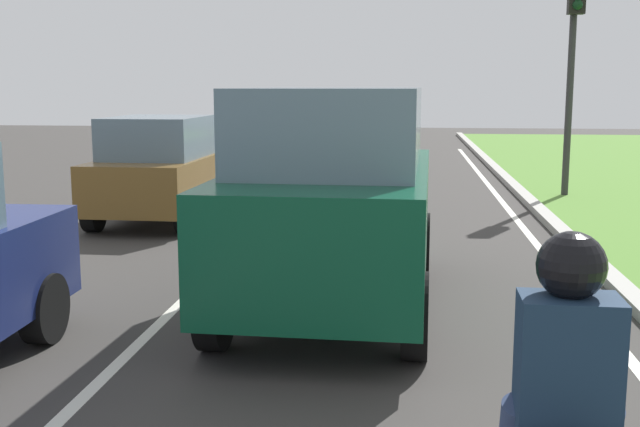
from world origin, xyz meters
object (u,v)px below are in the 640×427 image
object	(u,v)px
car_suv_ahead	(335,197)
traffic_light_near_right	(574,37)
car_hatchback_far	(162,169)
rider_person	(566,364)

from	to	relation	value
car_suv_ahead	traffic_light_near_right	size ratio (longest dim) A/B	0.97
car_suv_ahead	car_hatchback_far	distance (m)	6.03
car_suv_ahead	traffic_light_near_right	distance (m)	9.51
car_suv_ahead	traffic_light_near_right	bearing A→B (deg)	66.29
rider_person	car_suv_ahead	bearing A→B (deg)	107.02
rider_person	traffic_light_near_right	bearing A→B (deg)	79.68
car_suv_ahead	traffic_light_near_right	world-z (taller)	traffic_light_near_right
car_hatchback_far	rider_person	world-z (taller)	car_hatchback_far
rider_person	traffic_light_near_right	size ratio (longest dim) A/B	0.25
car_hatchback_far	traffic_light_near_right	distance (m)	8.50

